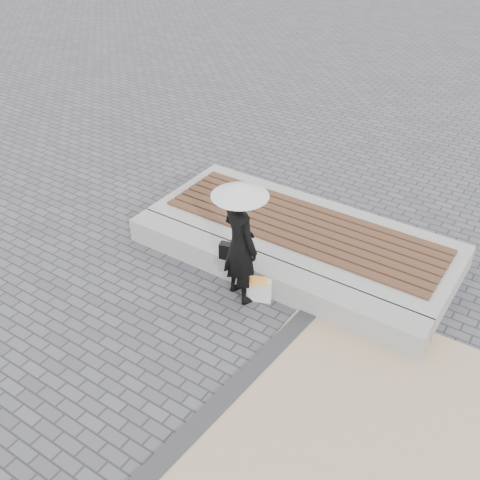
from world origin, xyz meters
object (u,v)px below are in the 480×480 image
Objects in this scene: canvas_tote at (260,289)px; parasol at (240,189)px; woman at (240,245)px; handbag at (232,252)px; seating_ledge at (264,274)px.

parasol is at bearing 174.72° from canvas_tote.
parasol is (0.00, 0.00, 0.89)m from woman.
handbag is (-0.31, 0.24, -1.28)m from parasol.
canvas_tote is at bearing -29.14° from handbag.
parasol is 1.65m from canvas_tote.
handbag reaches higher than canvas_tote.
woman reaches higher than canvas_tote.
parasol is at bearing -112.91° from seating_ledge.
parasol reaches higher than handbag.
woman is (-0.17, -0.40, 0.71)m from seating_ledge.
seating_ledge is at bearing 89.14° from canvas_tote.
seating_ledge is 0.34m from canvas_tote.
handbag is 0.71m from canvas_tote.
woman is at bearing -52.29° from handbag.
parasol reaches higher than canvas_tote.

